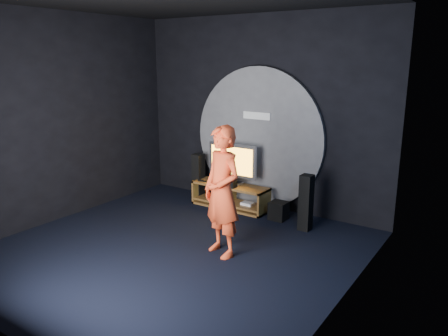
# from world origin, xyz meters

# --- Properties ---
(floor) EXTENTS (5.00, 5.00, 0.00)m
(floor) POSITION_xyz_m (0.00, 0.00, 0.00)
(floor) COLOR black
(floor) RESTS_ON ground
(back_wall) EXTENTS (5.00, 0.04, 3.50)m
(back_wall) POSITION_xyz_m (0.00, 2.50, 1.75)
(back_wall) COLOR black
(back_wall) RESTS_ON ground
(left_wall) EXTENTS (0.04, 5.00, 3.50)m
(left_wall) POSITION_xyz_m (-2.50, 0.00, 1.75)
(left_wall) COLOR black
(left_wall) RESTS_ON ground
(right_wall) EXTENTS (0.04, 5.00, 3.50)m
(right_wall) POSITION_xyz_m (2.50, 0.00, 1.75)
(right_wall) COLOR black
(right_wall) RESTS_ON ground
(wall_disc_panel) EXTENTS (2.60, 0.11, 2.60)m
(wall_disc_panel) POSITION_xyz_m (0.00, 2.44, 1.30)
(wall_disc_panel) COLOR #515156
(wall_disc_panel) RESTS_ON ground
(media_console) EXTENTS (1.49, 0.45, 0.45)m
(media_console) POSITION_xyz_m (-0.34, 2.05, 0.19)
(media_console) COLOR olive
(media_console) RESTS_ON ground
(tv) EXTENTS (1.00, 0.22, 0.76)m
(tv) POSITION_xyz_m (-0.34, 2.12, 0.86)
(tv) COLOR #A0A0A7
(tv) RESTS_ON media_console
(center_speaker) EXTENTS (0.40, 0.15, 0.15)m
(center_speaker) POSITION_xyz_m (-0.34, 1.90, 0.53)
(center_speaker) COLOR black
(center_speaker) RESTS_ON media_console
(remote) EXTENTS (0.18, 0.05, 0.02)m
(remote) POSITION_xyz_m (-0.91, 1.93, 0.46)
(remote) COLOR black
(remote) RESTS_ON media_console
(tower_speaker_left) EXTENTS (0.19, 0.21, 0.93)m
(tower_speaker_left) POSITION_xyz_m (-1.12, 2.10, 0.46)
(tower_speaker_left) COLOR black
(tower_speaker_left) RESTS_ON ground
(tower_speaker_right) EXTENTS (0.19, 0.21, 0.93)m
(tower_speaker_right) POSITION_xyz_m (1.27, 1.82, 0.46)
(tower_speaker_right) COLOR black
(tower_speaker_right) RESTS_ON ground
(subwoofer) EXTENTS (0.29, 0.29, 0.31)m
(subwoofer) POSITION_xyz_m (0.69, 2.00, 0.16)
(subwoofer) COLOR black
(subwoofer) RESTS_ON ground
(player) EXTENTS (0.79, 0.65, 1.86)m
(player) POSITION_xyz_m (0.66, 0.31, 0.93)
(player) COLOR #F14720
(player) RESTS_ON ground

